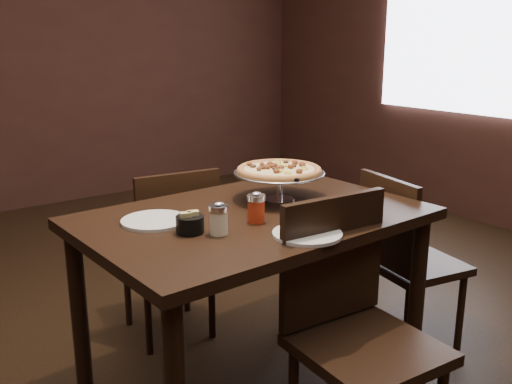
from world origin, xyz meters
TOP-DOWN VIEW (x-y plane):
  - room at (0.06, 0.03)m, footprint 6.04×7.04m
  - dining_table at (0.02, -0.04)m, footprint 1.36×0.94m
  - pizza_stand at (0.22, 0.04)m, footprint 0.39×0.39m
  - parmesan_shaker at (-0.22, -0.17)m, footprint 0.07×0.07m
  - pepper_flake_shaker at (-0.04, -0.14)m, footprint 0.07×0.07m
  - packet_caddy at (-0.30, -0.10)m, footprint 0.10×0.10m
  - napkin_stack at (0.28, -0.30)m, footprint 0.17×0.17m
  - plate_left at (-0.35, 0.08)m, footprint 0.25×0.25m
  - plate_near at (0.02, -0.37)m, footprint 0.25×0.25m
  - serving_spatula at (0.21, -0.10)m, footprint 0.15×0.15m
  - chair_far at (-0.01, 0.61)m, footprint 0.47×0.47m
  - chair_near at (0.11, -0.53)m, footprint 0.48×0.48m
  - chair_side at (0.87, -0.13)m, footprint 0.48×0.48m

SIDE VIEW (x-z plane):
  - chair_side at x=0.87m, z-range 0.04..0.92m
  - chair_far at x=-0.01m, z-range 0.04..0.94m
  - chair_near at x=0.11m, z-range 0.04..1.01m
  - dining_table at x=0.02m, z-range 0.31..1.14m
  - plate_near at x=0.02m, z-range 0.83..0.84m
  - plate_left at x=-0.35m, z-range 0.83..0.84m
  - napkin_stack at x=0.28m, z-range 0.83..0.85m
  - packet_caddy at x=-0.30m, z-range 0.82..0.90m
  - parmesan_shaker at x=-0.22m, z-range 0.83..0.95m
  - pepper_flake_shaker at x=-0.04m, z-range 0.83..0.95m
  - serving_spatula at x=0.21m, z-range 0.95..0.97m
  - pizza_stand at x=0.22m, z-range 0.88..1.04m
  - room at x=0.06m, z-range -0.02..2.82m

